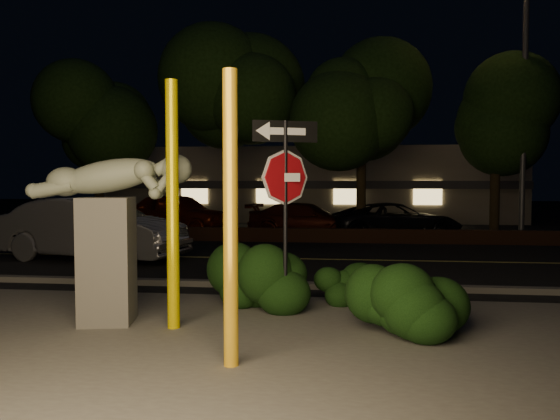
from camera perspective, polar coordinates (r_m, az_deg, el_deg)
The scene contains 24 objects.
ground at distance 18.27m, azimuth 0.79°, elevation -3.81°, with size 90.00×90.00×0.00m, color black.
patio at distance 7.61m, azimuth -8.31°, elevation -13.51°, with size 14.00×6.00×0.02m, color #4C4944.
road at distance 15.31m, azimuth -0.41°, elevation -5.12°, with size 80.00×8.00×0.01m, color black.
lane_marking at distance 15.31m, azimuth -0.41°, elevation -5.07°, with size 80.00×0.12×0.01m, color #B9AD4A.
curb at distance 11.30m, azimuth -3.08°, elevation -7.75°, with size 80.00×0.25×0.12m, color #4C4944.
brick_wall at distance 19.53m, azimuth 1.20°, elevation -2.64°, with size 40.00×0.35×0.50m, color #402314.
parking_lot at distance 25.20m, azimuth 2.48°, elevation -1.92°, with size 40.00×12.00×0.01m, color black.
building at distance 33.08m, azimuth 3.56°, elevation 2.70°, with size 22.00×10.20×4.00m.
tree_far_a at distance 23.48m, azimuth -18.52°, elevation 10.62°, with size 4.60×4.60×7.43m.
tree_far_b at distance 22.04m, azimuth -4.94°, elevation 13.14°, with size 5.20×5.20×8.41m.
tree_far_c at distance 21.13m, azimuth 8.55°, elevation 12.48°, with size 4.80×4.80×7.84m.
tree_far_d at distance 22.29m, azimuth 21.72°, elevation 11.17°, with size 4.40×4.40×7.42m.
yellow_pole_left at distance 8.07m, azimuth -11.16°, elevation 0.43°, with size 0.18×0.18×3.63m, color #EBCE00.
yellow_pole_right at distance 6.31m, azimuth -5.19°, elevation -1.05°, with size 0.17×0.17×3.45m, color yellow.
signpost at distance 8.64m, azimuth 0.56°, elevation 3.37°, with size 1.00×0.41×3.12m.
sculpture at distance 8.63m, azimuth -17.37°, elevation -0.96°, with size 2.42×1.07×2.58m.
hedge_center at distance 9.24m, azimuth -3.87°, elevation -7.03°, with size 2.15×1.01×1.12m, color black.
hedge_right at distance 9.69m, azimuth 8.01°, elevation -7.02°, with size 1.48×0.79×0.97m, color black.
hedge_far_right at distance 7.79m, azimuth 12.97°, elevation -9.13°, with size 1.56×0.97×1.08m, color black.
streetlight at distance 21.56m, azimuth 23.61°, elevation 12.87°, with size 1.47×0.65×10.01m.
silver_sedan at distance 15.84m, azimuth -18.98°, elevation -1.89°, with size 1.82×5.23×1.72m, color #B8B7BD.
parked_car_red at distance 23.42m, azimuth -10.69°, elevation -0.29°, with size 1.99×4.95×1.69m, color maroon.
parked_car_darkred at distance 21.31m, azimuth 2.75°, elevation -1.05°, with size 1.86×4.57×1.33m, color #45140B.
parked_car_dark at distance 21.12m, azimuth 12.02°, elevation -1.11°, with size 2.25×4.89×1.36m, color black.
Camera 1 is at (1.93, -8.04, 2.17)m, focal length 35.00 mm.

